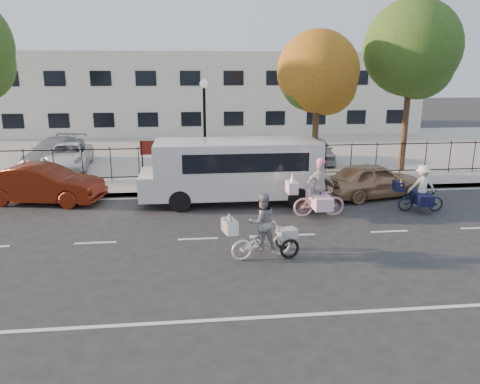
{
  "coord_description": "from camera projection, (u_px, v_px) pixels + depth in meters",
  "views": [
    {
      "loc": [
        -0.16,
        -13.24,
        5.03
      ],
      "look_at": [
        1.41,
        1.2,
        1.1
      ],
      "focal_mm": 35.0,
      "sensor_mm": 36.0,
      "label": 1
    }
  ],
  "objects": [
    {
      "name": "bull_bike",
      "position": [
        421.0,
        193.0,
        16.56
      ],
      "size": [
        1.82,
        1.26,
        1.67
      ],
      "rotation": [
        0.0,
        0.0,
        1.45
      ],
      "color": "black",
      "rests_on": "ground"
    },
    {
      "name": "red_sedan",
      "position": [
        44.0,
        184.0,
        17.57
      ],
      "size": [
        4.64,
        2.44,
        1.46
      ],
      "primitive_type": "imported",
      "rotation": [
        0.0,
        0.0,
        1.36
      ],
      "color": "#541709",
      "rests_on": "ground"
    },
    {
      "name": "sidewalk",
      "position": [
        195.0,
        186.0,
        19.87
      ],
      "size": [
        60.0,
        2.2,
        0.15
      ],
      "primitive_type": "cube",
      "color": "#A8A399",
      "rests_on": "ground"
    },
    {
      "name": "building",
      "position": [
        190.0,
        92.0,
        37.24
      ],
      "size": [
        34.0,
        10.0,
        6.0
      ],
      "primitive_type": "cube",
      "color": "silver",
      "rests_on": "ground"
    },
    {
      "name": "lamppost",
      "position": [
        204.0,
        113.0,
        19.8
      ],
      "size": [
        0.36,
        0.36,
        4.33
      ],
      "color": "black",
      "rests_on": "sidewalk"
    },
    {
      "name": "curb",
      "position": [
        195.0,
        193.0,
        18.86
      ],
      "size": [
        60.0,
        0.1,
        0.15
      ],
      "primitive_type": "cube",
      "color": "#A8A399",
      "rests_on": "ground"
    },
    {
      "name": "lot_car_c",
      "position": [
        184.0,
        154.0,
        23.26
      ],
      "size": [
        1.82,
        3.92,
        1.24
      ],
      "primitive_type": "imported",
      "rotation": [
        0.0,
        0.0,
        -0.14
      ],
      "color": "#44454B",
      "rests_on": "parking_lot"
    },
    {
      "name": "zebra_trike",
      "position": [
        262.0,
        233.0,
        12.52
      ],
      "size": [
        2.11,
        1.16,
        1.81
      ],
      "rotation": [
        0.0,
        0.0,
        1.81
      ],
      "color": "white",
      "rests_on": "ground"
    },
    {
      "name": "tree_east",
      "position": [
        414.0,
        53.0,
        21.24
      ],
      "size": [
        4.36,
        4.36,
        7.99
      ],
      "color": "#442D1D",
      "rests_on": "ground"
    },
    {
      "name": "lot_car_b",
      "position": [
        68.0,
        156.0,
        22.93
      ],
      "size": [
        2.36,
        4.52,
        1.21
      ],
      "primitive_type": "imported",
      "rotation": [
        0.0,
        0.0,
        0.08
      ],
      "color": "white",
      "rests_on": "parking_lot"
    },
    {
      "name": "parking_lot",
      "position": [
        192.0,
        150.0,
        28.41
      ],
      "size": [
        60.0,
        15.6,
        0.15
      ],
      "primitive_type": "cube",
      "color": "#A8A399",
      "rests_on": "ground"
    },
    {
      "name": "ground",
      "position": [
        198.0,
        239.0,
        14.04
      ],
      "size": [
        120.0,
        120.0,
        0.0
      ],
      "primitive_type": "plane",
      "color": "#333334"
    },
    {
      "name": "iron_fence",
      "position": [
        194.0,
        162.0,
        20.71
      ],
      "size": [
        58.0,
        0.06,
        1.5
      ],
      "primitive_type": null,
      "color": "black",
      "rests_on": "sidewalk"
    },
    {
      "name": "lot_car_a",
      "position": [
        55.0,
        152.0,
        23.53
      ],
      "size": [
        2.63,
        4.94,
        1.36
      ],
      "primitive_type": "imported",
      "rotation": [
        0.0,
        0.0,
        -0.16
      ],
      "color": "#97989E",
      "rests_on": "parking_lot"
    },
    {
      "name": "tree_mid",
      "position": [
        320.0,
        76.0,
        20.48
      ],
      "size": [
        3.61,
        3.59,
        6.58
      ],
      "color": "#442D1D",
      "rests_on": "ground"
    },
    {
      "name": "street_sign",
      "position": [
        150.0,
        153.0,
        20.0
      ],
      "size": [
        0.85,
        0.06,
        1.8
      ],
      "color": "black",
      "rests_on": "sidewalk"
    },
    {
      "name": "gold_sedan",
      "position": [
        373.0,
        180.0,
        18.34
      ],
      "size": [
        4.3,
        2.49,
        1.38
      ],
      "primitive_type": "imported",
      "rotation": [
        0.0,
        0.0,
        1.8
      ],
      "color": "tan",
      "rests_on": "ground"
    },
    {
      "name": "unicorn_bike",
      "position": [
        318.0,
        195.0,
        15.93
      ],
      "size": [
        2.03,
        1.41,
        2.06
      ],
      "rotation": [
        0.0,
        0.0,
        1.59
      ],
      "color": "#D29FA9",
      "rests_on": "ground"
    },
    {
      "name": "lot_car_d",
      "position": [
        316.0,
        150.0,
        24.3
      ],
      "size": [
        1.73,
        3.78,
        1.26
      ],
      "primitive_type": "imported",
      "rotation": [
        0.0,
        0.0,
        -0.07
      ],
      "color": "#A3A5AA",
      "rests_on": "parking_lot"
    },
    {
      "name": "road_markings",
      "position": [
        198.0,
        239.0,
        14.04
      ],
      "size": [
        60.0,
        9.52,
        0.01
      ],
      "primitive_type": null,
      "color": "silver",
      "rests_on": "ground"
    },
    {
      "name": "white_van",
      "position": [
        234.0,
        169.0,
        17.5
      ],
      "size": [
        6.62,
        2.29,
        2.35
      ],
      "rotation": [
        0.0,
        0.0,
        -0.01
      ],
      "color": "white",
      "rests_on": "ground"
    }
  ]
}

